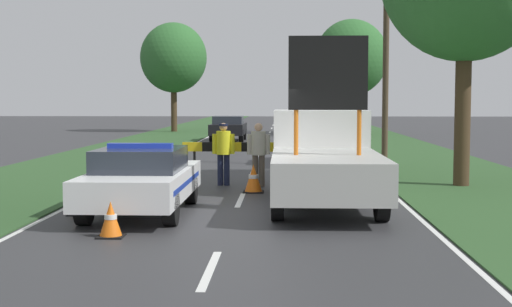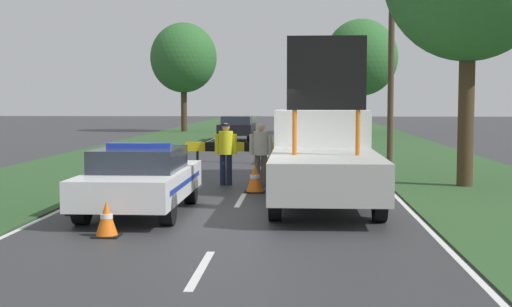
% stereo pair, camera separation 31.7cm
% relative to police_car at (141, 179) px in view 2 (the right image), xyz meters
% --- Properties ---
extents(ground_plane, '(160.00, 160.00, 0.00)m').
position_rel_police_car_xyz_m(ground_plane, '(1.86, -0.03, -0.70)').
color(ground_plane, '#333335').
extents(lane_markings, '(7.34, 75.94, 0.01)m').
position_rel_police_car_xyz_m(lane_markings, '(1.86, 18.81, -0.70)').
color(lane_markings, silver).
rests_on(lane_markings, ground).
extents(grass_verge_left, '(4.79, 120.00, 0.03)m').
position_rel_police_car_xyz_m(grass_verge_left, '(-4.25, 19.97, -0.68)').
color(grass_verge_left, '#2D5128').
rests_on(grass_verge_left, ground).
extents(grass_verge_right, '(4.79, 120.00, 0.03)m').
position_rel_police_car_xyz_m(grass_verge_right, '(7.97, 19.97, -0.68)').
color(grass_verge_right, '#2D5128').
rests_on(grass_verge_right, ground).
extents(police_car, '(1.85, 4.54, 1.43)m').
position_rel_police_car_xyz_m(police_car, '(0.00, 0.00, 0.00)').
color(police_car, white).
rests_on(police_car, ground).
extents(work_truck, '(2.20, 6.12, 3.55)m').
position_rel_police_car_xyz_m(work_truck, '(3.72, 1.67, 0.34)').
color(work_truck, white).
rests_on(work_truck, ground).
extents(road_barrier, '(3.27, 0.08, 1.11)m').
position_rel_police_car_xyz_m(road_barrier, '(1.67, 5.51, 0.22)').
color(road_barrier, black).
rests_on(road_barrier, ground).
extents(police_officer, '(0.60, 0.38, 1.67)m').
position_rel_police_car_xyz_m(police_officer, '(1.24, 4.76, 0.29)').
color(police_officer, '#191E38').
rests_on(police_officer, ground).
extents(pedestrian_civilian, '(0.60, 0.38, 1.68)m').
position_rel_police_car_xyz_m(pedestrian_civilian, '(2.18, 4.53, 0.28)').
color(pedestrian_civilian, brown).
rests_on(pedestrian_civilian, ground).
extents(traffic_cone_near_police, '(0.37, 0.37, 0.51)m').
position_rel_police_car_xyz_m(traffic_cone_near_police, '(2.78, 4.59, -0.45)').
color(traffic_cone_near_police, black).
rests_on(traffic_cone_near_police, ground).
extents(traffic_cone_centre_front, '(0.40, 0.40, 0.56)m').
position_rel_police_car_xyz_m(traffic_cone_centre_front, '(-1.24, -0.21, -0.43)').
color(traffic_cone_centre_front, black).
rests_on(traffic_cone_centre_front, ground).
extents(traffic_cone_near_truck, '(0.51, 0.51, 0.70)m').
position_rel_police_car_xyz_m(traffic_cone_near_truck, '(2.10, 3.33, -0.36)').
color(traffic_cone_near_truck, black).
rests_on(traffic_cone_near_truck, ground).
extents(traffic_cone_behind_barrier, '(0.46, 0.46, 0.64)m').
position_rel_police_car_xyz_m(traffic_cone_behind_barrier, '(-0.87, 3.45, -0.38)').
color(traffic_cone_behind_barrier, black).
rests_on(traffic_cone_behind_barrier, ground).
extents(traffic_cone_lane_edge, '(0.44, 0.44, 0.60)m').
position_rel_police_car_xyz_m(traffic_cone_lane_edge, '(-0.03, -2.47, -0.40)').
color(traffic_cone_lane_edge, black).
rests_on(traffic_cone_lane_edge, ground).
extents(queued_car_van_white, '(1.94, 4.59, 1.48)m').
position_rel_police_car_xyz_m(queued_car_van_white, '(3.81, 11.23, 0.08)').
color(queued_car_van_white, silver).
rests_on(queued_car_van_white, ground).
extents(queued_car_hatch_blue, '(1.77, 4.28, 1.38)m').
position_rel_police_car_xyz_m(queued_car_hatch_blue, '(3.51, 18.66, 0.04)').
color(queued_car_hatch_blue, navy).
rests_on(queued_car_hatch_blue, ground).
extents(queued_car_sedan_black, '(1.80, 4.18, 1.37)m').
position_rel_police_car_xyz_m(queued_car_sedan_black, '(-0.22, 24.87, 0.04)').
color(queued_car_sedan_black, black).
rests_on(queued_car_sedan_black, ground).
extents(queued_car_sedan_silver, '(1.78, 4.40, 1.61)m').
position_rel_police_car_xyz_m(queued_car_sedan_silver, '(3.94, 31.83, 0.12)').
color(queued_car_sedan_silver, '#B2B2B7').
rests_on(queued_car_sedan_silver, ground).
extents(roadside_tree_near_left, '(4.71, 4.71, 7.46)m').
position_rel_police_car_xyz_m(roadside_tree_near_left, '(7.19, 32.58, 4.26)').
color(roadside_tree_near_left, '#42301E').
rests_on(roadside_tree_near_left, ground).
extents(roadside_tree_mid_left, '(4.62, 4.62, 7.59)m').
position_rel_police_car_xyz_m(roadside_tree_mid_left, '(-4.86, 35.43, 4.45)').
color(roadside_tree_mid_left, '#42301E').
rests_on(roadside_tree_mid_left, ground).
extents(utility_pole, '(1.20, 0.20, 7.02)m').
position_rel_police_car_xyz_m(utility_pole, '(6.19, 9.62, 2.93)').
color(utility_pole, '#473828').
rests_on(utility_pole, ground).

